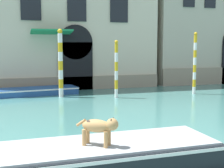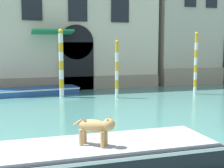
{
  "view_description": "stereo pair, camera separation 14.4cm",
  "coord_description": "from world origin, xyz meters",
  "px_view_note": "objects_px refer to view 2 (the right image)",
  "views": [
    {
      "loc": [
        0.52,
        -2.37,
        2.98
      ],
      "look_at": [
        4.98,
        11.79,
        1.2
      ],
      "focal_mm": 50.0,
      "sensor_mm": 36.0,
      "label": 1
    },
    {
      "loc": [
        0.65,
        -2.41,
        2.98
      ],
      "look_at": [
        4.98,
        11.79,
        1.2
      ],
      "focal_mm": 50.0,
      "sensor_mm": 36.0,
      "label": 2
    }
  ],
  "objects_px": {
    "mooring_pole_0": "(196,63)",
    "mooring_pole_1": "(117,69)",
    "dog_on_deck": "(96,127)",
    "mooring_pole_2": "(61,63)",
    "boat_foreground": "(85,157)",
    "boat_moored_near_palazzo": "(32,91)"
  },
  "relations": [
    {
      "from": "mooring_pole_0",
      "to": "mooring_pole_1",
      "type": "distance_m",
      "value": 5.18
    },
    {
      "from": "dog_on_deck",
      "to": "mooring_pole_1",
      "type": "bearing_deg",
      "value": 106.43
    },
    {
      "from": "mooring_pole_0",
      "to": "mooring_pole_1",
      "type": "bearing_deg",
      "value": 179.63
    },
    {
      "from": "mooring_pole_1",
      "to": "mooring_pole_2",
      "type": "bearing_deg",
      "value": 157.21
    },
    {
      "from": "boat_foreground",
      "to": "mooring_pole_1",
      "type": "distance_m",
      "value": 10.91
    },
    {
      "from": "boat_moored_near_palazzo",
      "to": "mooring_pole_2",
      "type": "height_order",
      "value": "mooring_pole_2"
    },
    {
      "from": "boat_foreground",
      "to": "mooring_pole_2",
      "type": "xyz_separation_m",
      "value": [
        0.99,
        11.33,
        1.68
      ]
    },
    {
      "from": "dog_on_deck",
      "to": "mooring_pole_0",
      "type": "bearing_deg",
      "value": 85.45
    },
    {
      "from": "boat_foreground",
      "to": "dog_on_deck",
      "type": "distance_m",
      "value": 0.82
    },
    {
      "from": "dog_on_deck",
      "to": "mooring_pole_0",
      "type": "xyz_separation_m",
      "value": [
        8.97,
        10.2,
        0.84
      ]
    },
    {
      "from": "boat_foreground",
      "to": "boat_moored_near_palazzo",
      "type": "bearing_deg",
      "value": 92.76
    },
    {
      "from": "boat_foreground",
      "to": "mooring_pole_2",
      "type": "height_order",
      "value": "mooring_pole_2"
    },
    {
      "from": "boat_moored_near_palazzo",
      "to": "mooring_pole_1",
      "type": "bearing_deg",
      "value": -37.29
    },
    {
      "from": "boat_foreground",
      "to": "mooring_pole_0",
      "type": "bearing_deg",
      "value": 47.24
    },
    {
      "from": "boat_foreground",
      "to": "mooring_pole_0",
      "type": "xyz_separation_m",
      "value": [
        9.2,
        10.02,
        1.61
      ]
    },
    {
      "from": "mooring_pole_0",
      "to": "mooring_pole_2",
      "type": "xyz_separation_m",
      "value": [
        -8.21,
        1.31,
        0.07
      ]
    },
    {
      "from": "mooring_pole_0",
      "to": "mooring_pole_1",
      "type": "xyz_separation_m",
      "value": [
        -5.18,
        0.03,
        -0.26
      ]
    },
    {
      "from": "boat_foreground",
      "to": "dog_on_deck",
      "type": "xyz_separation_m",
      "value": [
        0.23,
        -0.19,
        0.77
      ]
    },
    {
      "from": "boat_foreground",
      "to": "mooring_pole_1",
      "type": "bearing_deg",
      "value": 67.98
    },
    {
      "from": "mooring_pole_2",
      "to": "mooring_pole_1",
      "type": "bearing_deg",
      "value": -22.79
    },
    {
      "from": "mooring_pole_0",
      "to": "mooring_pole_2",
      "type": "distance_m",
      "value": 8.32
    },
    {
      "from": "dog_on_deck",
      "to": "mooring_pole_2",
      "type": "distance_m",
      "value": 11.58
    }
  ]
}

